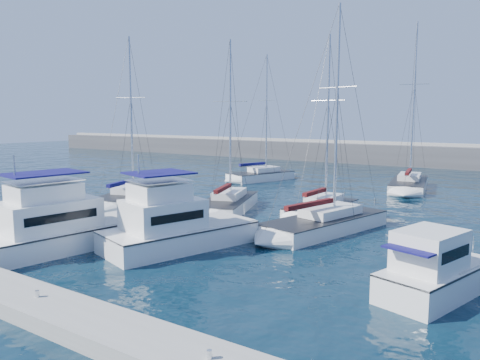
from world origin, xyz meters
The scene contains 14 objects.
ground centered at (0.00, 0.00, 0.00)m, with size 220.00×220.00×0.00m, color black.
breakwater centered at (0.00, 52.00, 1.05)m, with size 160.00×6.00×4.45m.
dock centered at (0.00, -11.00, 0.30)m, with size 40.00×2.20×0.60m, color gray.
dock_cleat_centre centered at (0.00, -11.00, 0.72)m, with size 0.16×0.16×0.25m, color silver.
dock_cleat_near_stbd centered at (8.00, -11.00, 0.72)m, with size 0.16×0.16×0.25m, color silver.
motor_yacht_port_inner centered at (-6.63, -5.05, 1.13)m, with size 5.30×10.90×4.69m.
motor_yacht_stbd_inner centered at (-1.59, -1.72, 1.13)m, with size 6.03×9.14×4.69m.
motor_yacht_stbd_outer centered at (11.85, -1.15, 0.94)m, with size 3.96×6.22×3.20m.
sailboat_mid_a centered at (-13.44, 6.04, 0.52)m, with size 5.11×8.20×14.00m.
sailboat_mid_b centered at (-5.15, 8.48, 0.51)m, with size 5.69×8.78×13.37m.
sailboat_mid_c centered at (1.79, 10.51, 0.52)m, with size 3.15×6.98×13.33m.
sailboat_mid_d centered at (3.83, 6.47, 0.51)m, with size 5.39×9.90×14.43m.
sailboat_back_a centered at (-12.08, 24.89, 0.52)m, with size 5.43×8.36×14.49m.
sailboat_back_b centered at (3.77, 27.29, 0.53)m, with size 4.72×9.79×16.77m.
Camera 1 is at (15.42, -20.58, 7.19)m, focal length 35.00 mm.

